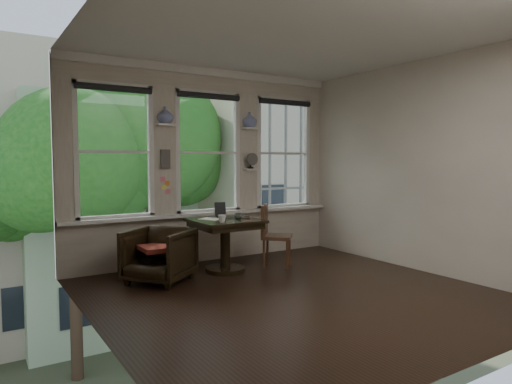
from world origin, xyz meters
TOP-DOWN VIEW (x-y plane):
  - ground at (0.00, 0.00)m, footprint 4.50×4.50m
  - ceiling at (0.00, 0.00)m, footprint 4.50×4.50m
  - wall_back at (0.00, 2.25)m, footprint 4.50×0.00m
  - wall_front at (0.00, -2.25)m, footprint 4.50×0.00m
  - wall_left at (-2.25, 0.00)m, footprint 0.00×4.50m
  - wall_right at (2.25, 0.00)m, footprint 0.00×4.50m
  - window_left at (-1.45, 2.25)m, footprint 1.10×0.12m
  - window_center at (0.00, 2.25)m, footprint 1.10×0.12m
  - window_right at (1.45, 2.25)m, footprint 1.10×0.12m
  - shelf_left at (-0.72, 2.15)m, footprint 0.26×0.16m
  - shelf_right at (0.72, 2.15)m, footprint 0.26×0.16m
  - intercom at (-0.72, 2.18)m, footprint 0.14×0.06m
  - sticky_notes at (-0.72, 2.19)m, footprint 0.16×0.01m
  - desk_fan at (0.72, 2.13)m, footprint 0.20×0.20m
  - vase_left at (-0.72, 2.15)m, footprint 0.24×0.24m
  - vase_right at (0.72, 2.15)m, footprint 0.24×0.24m
  - table at (-0.15, 1.40)m, footprint 0.90×0.90m
  - armchair_left at (-1.15, 1.36)m, footprint 1.07×1.07m
  - cushion_red at (-1.15, 1.36)m, footprint 0.45×0.45m
  - side_chair_right at (0.64, 1.25)m, footprint 0.59×0.59m
  - laptop at (0.06, 1.41)m, footprint 0.41×0.38m
  - mug at (-0.34, 1.13)m, footprint 0.14×0.14m
  - drinking_glass at (-0.00, 1.28)m, footprint 0.13×0.13m
  - tablet at (-0.10, 1.63)m, footprint 0.18×0.12m
  - papers at (-0.31, 1.52)m, footprint 0.33×0.37m

SIDE VIEW (x-z plane):
  - ground at x=0.00m, z-range 0.00..0.00m
  - armchair_left at x=-1.15m, z-range 0.00..0.70m
  - table at x=-0.15m, z-range 0.00..0.75m
  - cushion_red at x=-1.15m, z-range 0.42..0.48m
  - side_chair_right at x=0.64m, z-range 0.00..0.92m
  - papers at x=-0.31m, z-range 0.75..0.75m
  - laptop at x=0.06m, z-range 0.75..0.78m
  - drinking_glass at x=0.00m, z-range 0.75..0.84m
  - mug at x=-0.34m, z-range 0.75..0.85m
  - tablet at x=-0.10m, z-range 0.75..0.97m
  - sticky_notes at x=-0.72m, z-range 1.13..1.37m
  - wall_back at x=0.00m, z-range -0.75..3.75m
  - wall_front at x=0.00m, z-range -0.75..3.75m
  - wall_left at x=-2.25m, z-range -0.75..3.75m
  - wall_right at x=2.25m, z-range -0.75..3.75m
  - desk_fan at x=0.72m, z-range 1.41..1.65m
  - intercom at x=-0.72m, z-range 1.46..1.74m
  - window_left at x=-1.45m, z-range 0.75..2.65m
  - window_center at x=0.00m, z-range 0.75..2.65m
  - window_right at x=1.45m, z-range 0.75..2.65m
  - shelf_left at x=-0.72m, z-range 2.08..2.12m
  - shelf_right at x=0.72m, z-range 2.08..2.12m
  - vase_left at x=-0.72m, z-range 2.12..2.36m
  - vase_right at x=0.72m, z-range 2.12..2.36m
  - ceiling at x=0.00m, z-range 3.00..3.00m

